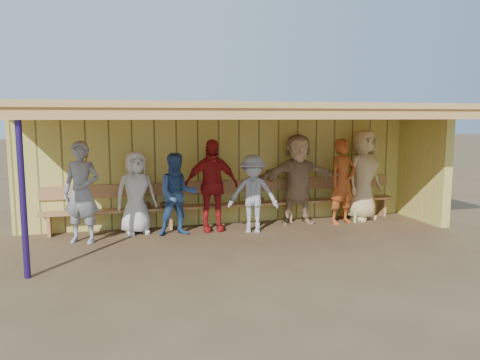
% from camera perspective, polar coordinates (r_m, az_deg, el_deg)
% --- Properties ---
extents(ground, '(90.00, 90.00, 0.00)m').
position_cam_1_polar(ground, '(8.98, 0.59, -6.95)').
color(ground, brown).
rests_on(ground, ground).
extents(player_a, '(0.80, 0.68, 1.85)m').
position_cam_1_polar(player_a, '(8.86, -18.76, -1.43)').
color(player_a, gray).
rests_on(player_a, ground).
extents(player_b, '(0.89, 0.70, 1.62)m').
position_cam_1_polar(player_b, '(9.29, -12.56, -1.52)').
color(player_b, silver).
rests_on(player_b, ground).
extents(player_c, '(0.79, 0.63, 1.59)m').
position_cam_1_polar(player_c, '(9.04, -7.63, -1.75)').
color(player_c, '#33538D').
rests_on(player_c, ground).
extents(player_d, '(1.08, 0.47, 1.83)m').
position_cam_1_polar(player_d, '(9.33, -3.50, -0.65)').
color(player_d, '#B21C1D').
rests_on(player_d, ground).
extents(player_e, '(1.13, 0.89, 1.54)m').
position_cam_1_polar(player_e, '(9.19, 1.61, -1.70)').
color(player_e, '#9A9BA2').
rests_on(player_e, ground).
extents(player_f, '(1.82, 0.71, 1.93)m').
position_cam_1_polar(player_f, '(9.99, 7.08, 0.12)').
color(player_f, tan).
rests_on(player_f, ground).
extents(player_g, '(0.76, 0.60, 1.81)m').
position_cam_1_polar(player_g, '(10.16, 12.40, -0.19)').
color(player_g, '#A8491A').
rests_on(player_g, ground).
extents(player_h, '(1.14, 0.96, 2.00)m').
position_cam_1_polar(player_h, '(10.66, 14.79, 0.60)').
color(player_h, tan).
rests_on(player_h, ground).
extents(dugout_structure, '(8.80, 3.20, 2.50)m').
position_cam_1_polar(dugout_structure, '(9.47, 1.75, 4.21)').
color(dugout_structure, '#DBCC5D').
rests_on(dugout_structure, ground).
extents(bench, '(7.60, 0.34, 0.93)m').
position_cam_1_polar(bench, '(9.92, -1.15, -2.42)').
color(bench, tan).
rests_on(bench, ground).
extents(dugout_equipment, '(5.35, 0.62, 0.80)m').
position_cam_1_polar(dugout_equipment, '(9.76, -2.05, -2.82)').
color(dugout_equipment, '#D15B18').
rests_on(dugout_equipment, ground).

